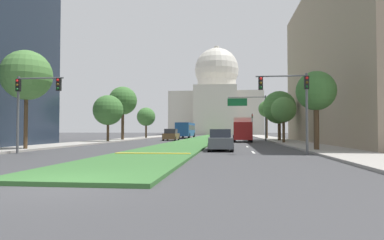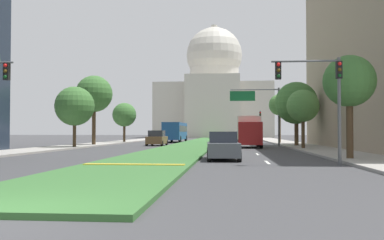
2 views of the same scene
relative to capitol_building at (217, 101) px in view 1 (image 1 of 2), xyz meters
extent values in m
plane|color=#3D3D3F|center=(0.00, -55.20, -11.81)|extent=(260.00, 260.00, 0.00)
cube|color=#386B33|center=(0.00, -60.79, -11.74)|extent=(5.10, 100.66, 0.14)
cube|color=gold|center=(0.00, -99.89, -11.65)|extent=(4.59, 0.50, 0.04)
cube|color=silver|center=(6.29, -95.89, -11.80)|extent=(0.16, 2.40, 0.01)
cube|color=silver|center=(6.29, -87.73, -11.80)|extent=(0.16, 2.40, 0.01)
cube|color=silver|center=(6.29, -76.81, -11.80)|extent=(0.16, 2.40, 0.01)
cube|color=silver|center=(6.29, -63.04, -11.80)|extent=(0.16, 2.40, 0.01)
cube|color=silver|center=(6.29, -54.04, -11.80)|extent=(0.16, 2.40, 0.01)
cube|color=#9E9991|center=(-12.04, -66.38, -11.73)|extent=(4.00, 100.66, 0.15)
cube|color=#9E9991|center=(12.04, -66.38, -11.73)|extent=(4.00, 100.66, 0.15)
cube|color=tan|center=(21.56, -80.80, -2.47)|extent=(15.05, 33.12, 18.68)
cube|color=beige|center=(0.00, 0.73, -4.54)|extent=(31.28, 23.43, 14.53)
cube|color=beige|center=(0.00, -12.99, -3.82)|extent=(13.76, 4.00, 15.98)
cylinder|color=beige|center=(0.00, 0.73, 5.72)|extent=(13.79, 13.79, 6.01)
sphere|color=beige|center=(0.00, 0.73, 11.49)|extent=(15.77, 15.77, 15.77)
cylinder|color=beige|center=(0.00, 0.73, 18.58)|extent=(1.80, 1.80, 3.00)
cylinder|color=#515456|center=(-9.54, -98.81, -9.21)|extent=(0.16, 0.16, 5.20)
cube|color=black|center=(-9.54, -98.81, -7.21)|extent=(0.28, 0.24, 0.84)
sphere|color=red|center=(-9.54, -98.95, -6.93)|extent=(0.18, 0.18, 0.18)
sphere|color=#4C380F|center=(-9.54, -98.95, -7.21)|extent=(0.18, 0.18, 0.18)
sphere|color=#0F4219|center=(-9.54, -98.95, -7.49)|extent=(0.18, 0.18, 0.18)
cylinder|color=#515456|center=(-7.94, -98.81, -6.76)|extent=(3.20, 0.10, 0.10)
cube|color=black|center=(-6.66, -98.81, -7.21)|extent=(0.28, 0.24, 0.84)
sphere|color=red|center=(-6.66, -98.95, -6.93)|extent=(0.18, 0.18, 0.18)
sphere|color=#4C380F|center=(-6.66, -98.95, -7.21)|extent=(0.18, 0.18, 0.18)
sphere|color=#0F4219|center=(-6.66, -98.95, -7.49)|extent=(0.18, 0.18, 0.18)
cylinder|color=#515456|center=(9.54, -97.93, -9.21)|extent=(0.16, 0.16, 5.20)
cube|color=black|center=(9.54, -97.93, -7.21)|extent=(0.28, 0.24, 0.84)
sphere|color=red|center=(9.54, -98.07, -6.93)|extent=(0.18, 0.18, 0.18)
sphere|color=#4C380F|center=(9.54, -98.07, -7.21)|extent=(0.18, 0.18, 0.18)
sphere|color=#0F4219|center=(9.54, -98.07, -7.49)|extent=(0.18, 0.18, 0.18)
cylinder|color=#515456|center=(7.94, -97.93, -6.76)|extent=(3.20, 0.10, 0.10)
cube|color=black|center=(6.66, -97.93, -7.21)|extent=(0.28, 0.24, 0.84)
sphere|color=red|center=(6.66, -98.07, -6.93)|extent=(0.18, 0.18, 0.18)
sphere|color=#4C380F|center=(6.66, -98.07, -7.21)|extent=(0.18, 0.18, 0.18)
sphere|color=#0F4219|center=(6.66, -98.07, -7.49)|extent=(0.18, 0.18, 0.18)
cylinder|color=#515456|center=(9.54, -45.66, -9.21)|extent=(0.16, 0.16, 5.20)
cube|color=black|center=(9.54, -45.66, -7.21)|extent=(0.28, 0.24, 0.84)
sphere|color=red|center=(9.54, -45.80, -6.93)|extent=(0.18, 0.18, 0.18)
sphere|color=#4C380F|center=(9.54, -45.80, -7.21)|extent=(0.18, 0.18, 0.18)
sphere|color=#0F4219|center=(9.54, -45.80, -7.49)|extent=(0.18, 0.18, 0.18)
cylinder|color=#515456|center=(9.74, -71.34, -8.56)|extent=(0.20, 0.20, 6.50)
cylinder|color=#515456|center=(7.07, -71.34, -5.51)|extent=(5.33, 0.12, 0.12)
cube|color=#146033|center=(5.74, -71.39, -6.21)|extent=(2.80, 0.08, 1.10)
cylinder|color=#4C3823|center=(-10.89, -95.83, -9.44)|extent=(0.28, 0.28, 4.75)
sphere|color=#4C7F3D|center=(-10.89, -95.83, -6.01)|extent=(3.82, 3.82, 3.82)
cylinder|color=#4C3823|center=(11.00, -94.33, -9.97)|extent=(0.38, 0.38, 3.68)
sphere|color=#3D7033|center=(11.00, -94.33, -7.33)|extent=(2.91, 2.91, 2.91)
cylinder|color=#4C3823|center=(-10.76, -78.74, -10.28)|extent=(0.32, 0.32, 3.06)
sphere|color=#3D7033|center=(-10.76, -78.74, -7.69)|extent=(3.84, 3.84, 3.84)
cylinder|color=#4C3823|center=(10.88, -80.02, -10.23)|extent=(0.31, 0.31, 3.15)
sphere|color=#4C7F3D|center=(10.88, -80.02, -7.85)|extent=(2.92, 2.92, 2.92)
cylinder|color=#4C3823|center=(-11.22, -71.49, -9.40)|extent=(0.43, 0.43, 4.81)
sphere|color=#3D7033|center=(-11.22, -71.49, -5.84)|extent=(4.21, 4.21, 4.21)
cylinder|color=#4C3823|center=(11.51, -72.19, -10.07)|extent=(0.43, 0.43, 3.48)
sphere|color=#3D7033|center=(11.51, -72.19, -7.07)|extent=(4.58, 4.58, 4.58)
cylinder|color=#4C3823|center=(-10.73, -59.35, -10.25)|extent=(0.35, 0.35, 3.11)
sphere|color=#3D7033|center=(-10.73, -59.35, -7.76)|extent=(3.41, 3.41, 3.41)
cylinder|color=#4C3823|center=(10.97, -61.41, -9.60)|extent=(0.30, 0.30, 4.42)
sphere|color=#4C7F3D|center=(10.97, -61.41, -6.60)|extent=(2.85, 2.85, 2.85)
cube|color=#4C5156|center=(3.90, -94.03, -11.20)|extent=(2.03, 4.76, 0.78)
cube|color=#282D38|center=(3.89, -93.84, -10.49)|extent=(1.68, 2.33, 0.64)
cylinder|color=black|center=(4.81, -95.86, -11.49)|extent=(0.26, 0.65, 0.64)
cylinder|color=black|center=(3.20, -95.95, -11.49)|extent=(0.26, 0.65, 0.64)
cylinder|color=black|center=(4.60, -92.10, -11.49)|extent=(0.26, 0.65, 0.64)
cylinder|color=black|center=(2.99, -92.19, -11.49)|extent=(0.26, 0.65, 0.64)
cube|color=brown|center=(-4.08, -70.36, -11.17)|extent=(1.93, 4.20, 0.84)
cube|color=#282D38|center=(-4.08, -70.53, -10.40)|extent=(1.68, 2.02, 0.69)
cylinder|color=black|center=(-4.94, -68.71, -11.49)|extent=(0.22, 0.64, 0.64)
cylinder|color=black|center=(-3.20, -68.72, -11.49)|extent=(0.22, 0.64, 0.64)
cylinder|color=black|center=(-4.96, -72.00, -11.49)|extent=(0.22, 0.64, 0.64)
cylinder|color=black|center=(-3.22, -72.01, -11.49)|extent=(0.22, 0.64, 0.64)
cube|color=maroon|center=(-6.42, -53.67, -11.17)|extent=(2.13, 4.72, 0.84)
cube|color=#282D38|center=(-6.40, -53.85, -10.41)|extent=(1.75, 2.32, 0.69)
cylinder|color=black|center=(-7.37, -51.87, -11.49)|extent=(0.26, 0.65, 0.64)
cylinder|color=black|center=(-5.71, -51.76, -11.49)|extent=(0.26, 0.65, 0.64)
cylinder|color=black|center=(-7.12, -55.57, -11.49)|extent=(0.26, 0.65, 0.64)
cylinder|color=black|center=(-5.46, -55.46, -11.49)|extent=(0.26, 0.65, 0.64)
cube|color=black|center=(6.44, -44.52, -11.19)|extent=(1.94, 4.19, 0.79)
cube|color=#282D38|center=(6.44, -44.36, -10.48)|extent=(1.69, 2.02, 0.65)
cylinder|color=black|center=(7.28, -46.17, -11.49)|extent=(0.23, 0.64, 0.64)
cylinder|color=black|center=(5.55, -46.14, -11.49)|extent=(0.23, 0.64, 0.64)
cylinder|color=black|center=(7.32, -42.90, -11.49)|extent=(0.23, 0.64, 0.64)
cylinder|color=black|center=(5.60, -42.88, -11.49)|extent=(0.23, 0.64, 0.64)
cube|color=maroon|center=(6.28, -77.38, -10.36)|extent=(2.30, 2.00, 2.20)
cube|color=beige|center=(6.28, -74.18, -10.01)|extent=(2.30, 4.40, 2.80)
cylinder|color=black|center=(7.33, -77.38, -11.36)|extent=(0.30, 0.90, 0.90)
cylinder|color=black|center=(5.23, -77.38, -11.36)|extent=(0.30, 0.90, 0.90)
cylinder|color=black|center=(7.33, -73.08, -11.36)|extent=(0.30, 0.90, 0.90)
cylinder|color=black|center=(5.23, -73.08, -11.36)|extent=(0.30, 0.90, 0.90)
cube|color=#1E4C8C|center=(-3.90, -55.14, -10.11)|extent=(2.50, 11.00, 2.50)
cube|color=#232833|center=(-3.90, -55.14, -9.76)|extent=(2.52, 10.12, 0.90)
cylinder|color=black|center=(-5.05, -50.84, -11.31)|extent=(0.32, 1.00, 1.00)
cylinder|color=black|center=(-2.75, -50.84, -11.31)|extent=(0.32, 1.00, 1.00)
cylinder|color=black|center=(-5.05, -59.04, -11.31)|extent=(0.32, 1.00, 1.00)
cylinder|color=black|center=(-2.75, -59.04, -11.31)|extent=(0.32, 1.00, 1.00)
camera|label=1|loc=(4.66, -119.89, -10.24)|focal=31.37mm
camera|label=2|loc=(4.29, -118.65, -10.16)|focal=39.50mm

